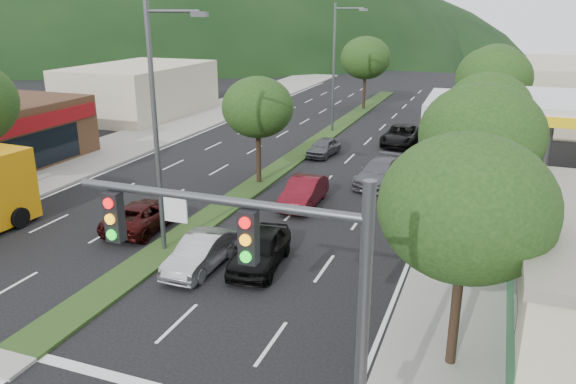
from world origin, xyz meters
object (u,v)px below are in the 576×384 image
at_px(tree_r_c, 488,109).
at_px(car_queue_e, 324,147).
at_px(tree_med_near, 258,107).
at_px(tree_med_far, 366,58).
at_px(suv_maroon, 144,215).
at_px(tree_r_e, 496,68).
at_px(streetlight_mid, 336,62).
at_px(sedan_silver, 201,253).
at_px(car_queue_b, 380,172).
at_px(traffic_signal, 282,291).
at_px(tree_r_b, 481,136).
at_px(car_queue_c, 304,192).
at_px(tree_r_d, 494,78).
at_px(tree_r_a, 466,208).
at_px(streetlight_near, 159,120).
at_px(motorhome, 444,118).
at_px(car_queue_d, 401,136).
at_px(car_queue_a, 260,249).

distance_m(tree_r_c, car_queue_e, 12.41).
relative_size(tree_med_near, tree_med_far, 0.87).
distance_m(tree_med_near, suv_maroon, 9.25).
bearing_deg(suv_maroon, tree_r_e, -118.44).
height_order(streetlight_mid, sedan_silver, streetlight_mid).
xyz_separation_m(streetlight_mid, car_queue_b, (6.34, -12.60, -4.88)).
bearing_deg(traffic_signal, car_queue_e, 105.37).
bearing_deg(tree_r_b, car_queue_e, 127.76).
distance_m(traffic_signal, tree_med_near, 21.53).
xyz_separation_m(streetlight_mid, car_queue_e, (1.42, -7.60, -4.98)).
bearing_deg(tree_r_c, car_queue_c, -151.18).
distance_m(tree_r_c, tree_med_far, 26.83).
bearing_deg(tree_r_d, car_queue_e, -156.08).
distance_m(tree_r_d, tree_med_far, 18.44).
distance_m(tree_r_a, tree_r_b, 8.00).
bearing_deg(traffic_signal, tree_r_c, 82.15).
height_order(suv_maroon, car_queue_c, car_queue_c).
distance_m(tree_r_b, car_queue_e, 17.51).
relative_size(tree_r_c, streetlight_near, 0.65).
height_order(tree_r_b, streetlight_mid, streetlight_mid).
xyz_separation_m(tree_r_d, suv_maroon, (-14.22, -20.14, -4.54)).
xyz_separation_m(tree_med_far, streetlight_near, (0.21, -36.00, 0.58)).
height_order(tree_med_far, motorhome, tree_med_far).
relative_size(tree_r_a, car_queue_b, 1.37).
height_order(car_queue_b, motorhome, motorhome).
relative_size(traffic_signal, car_queue_c, 1.61).
height_order(tree_r_c, tree_r_e, tree_r_e).
height_order(tree_r_d, car_queue_e, tree_r_d).
xyz_separation_m(traffic_signal, car_queue_d, (-3.00, 31.94, -3.94)).
bearing_deg(tree_r_d, suv_maroon, -125.23).
xyz_separation_m(tree_r_c, streetlight_mid, (-11.79, 13.00, 0.84)).
relative_size(tree_r_d, tree_r_e, 1.07).
distance_m(tree_med_near, tree_med_far, 26.01).
bearing_deg(tree_med_far, tree_r_e, -18.43).
height_order(tree_r_b, car_queue_e, tree_r_b).
bearing_deg(car_queue_d, streetlight_mid, 157.46).
relative_size(tree_med_near, car_queue_e, 1.69).
xyz_separation_m(tree_med_far, car_queue_b, (6.54, -23.60, -4.30)).
distance_m(tree_r_d, tree_r_e, 10.00).
bearing_deg(streetlight_near, tree_med_near, 91.18).
xyz_separation_m(tree_r_b, streetlight_near, (-11.79, -4.00, 0.55)).
bearing_deg(tree_med_far, tree_r_d, -49.40).
relative_size(tree_r_d, suv_maroon, 1.54).
xyz_separation_m(car_queue_a, car_queue_e, (-2.74, 17.36, -0.13)).
bearing_deg(tree_r_a, tree_med_near, 130.60).
distance_m(car_queue_b, car_queue_d, 10.01).
bearing_deg(motorhome, tree_r_c, -77.15).
relative_size(tree_r_a, tree_r_e, 0.99).
xyz_separation_m(traffic_signal, tree_med_far, (-9.03, 45.54, 0.36)).
distance_m(traffic_signal, car_queue_b, 22.43).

